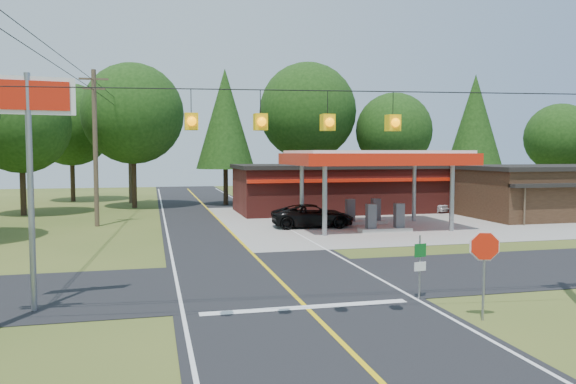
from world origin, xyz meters
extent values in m
plane|color=#3E511C|center=(0.00, 0.00, 0.00)|extent=(120.00, 120.00, 0.00)
cube|color=black|center=(0.00, 0.00, 0.01)|extent=(8.00, 120.00, 0.02)
cube|color=black|center=(0.00, 0.00, 0.01)|extent=(70.00, 7.00, 0.02)
cube|color=yellow|center=(0.00, 0.00, 0.03)|extent=(0.15, 110.00, 0.00)
cylinder|color=gray|center=(5.00, 10.50, 2.10)|extent=(0.28, 0.28, 4.20)
cylinder|color=gray|center=(5.00, 15.50, 2.10)|extent=(0.28, 0.28, 4.20)
cylinder|color=gray|center=(13.00, 10.50, 2.10)|extent=(0.28, 0.28, 4.20)
cylinder|color=gray|center=(13.00, 15.50, 2.10)|extent=(0.28, 0.28, 4.20)
cube|color=red|center=(9.00, 13.00, 4.35)|extent=(10.60, 7.40, 0.70)
cube|color=white|center=(9.00, 13.00, 4.75)|extent=(10.00, 7.00, 0.25)
cube|color=#9E9B93|center=(9.00, 11.20, 0.13)|extent=(3.20, 0.90, 0.22)
cube|color=#3F3F44|center=(8.10, 11.20, 0.95)|extent=(0.55, 0.45, 1.50)
cube|color=#3F3F44|center=(9.90, 11.20, 0.95)|extent=(0.55, 0.45, 1.50)
cube|color=#9E9B93|center=(9.00, 14.80, 0.13)|extent=(3.20, 0.90, 0.22)
cube|color=#3F3F44|center=(8.10, 14.80, 0.95)|extent=(0.55, 0.45, 1.50)
cube|color=#3F3F44|center=(9.90, 14.80, 0.95)|extent=(0.55, 0.45, 1.50)
cube|color=maroon|center=(10.00, 23.00, 1.75)|extent=(16.00, 7.00, 3.50)
cube|color=black|center=(10.00, 23.00, 3.65)|extent=(16.40, 7.40, 0.30)
cube|color=red|center=(10.00, 19.40, 2.70)|extent=(16.00, 0.50, 0.25)
cylinder|color=#473828|center=(-8.00, 18.00, 5.00)|extent=(0.30, 0.30, 10.00)
cube|color=#473828|center=(-8.00, 18.00, 9.40)|extent=(1.80, 0.12, 0.12)
cube|color=#473828|center=(-8.00, 18.00, 8.80)|extent=(1.40, 0.12, 0.12)
cylinder|color=#473828|center=(-6.50, 35.00, 4.75)|extent=(0.30, 0.30, 9.50)
cube|color=yellow|center=(-3.55, -5.70, 5.50)|extent=(0.32, 0.32, 0.42)
cube|color=yellow|center=(-1.85, -5.90, 5.50)|extent=(0.32, 0.32, 0.42)
cube|color=yellow|center=(-0.15, -6.10, 5.50)|extent=(0.32, 0.32, 0.42)
cube|color=yellow|center=(1.55, -6.30, 5.50)|extent=(0.32, 0.32, 0.42)
cylinder|color=#332316|center=(-14.00, 26.00, 1.98)|extent=(0.44, 0.44, 3.96)
sphere|color=black|center=(-14.00, 26.00, 6.82)|extent=(7.26, 7.26, 7.26)
cylinder|color=#332316|center=(-6.00, 30.00, 2.34)|extent=(0.44, 0.44, 4.68)
sphere|color=black|center=(-6.00, 30.00, 8.06)|extent=(8.58, 8.58, 8.58)
cylinder|color=#332316|center=(2.00, 31.00, 2.16)|extent=(0.44, 0.44, 4.32)
cone|color=black|center=(2.00, 31.00, 7.80)|extent=(5.28, 5.28, 9.00)
cylinder|color=#332316|center=(10.00, 32.00, 2.52)|extent=(0.44, 0.44, 5.04)
sphere|color=black|center=(10.00, 32.00, 8.68)|extent=(9.24, 9.24, 9.24)
cylinder|color=#332316|center=(18.00, 30.00, 1.98)|extent=(0.44, 0.44, 3.96)
sphere|color=black|center=(18.00, 30.00, 6.82)|extent=(7.26, 7.26, 7.26)
cylinder|color=#332316|center=(26.00, 29.00, 2.16)|extent=(0.44, 0.44, 4.32)
cone|color=black|center=(26.00, 29.00, 7.80)|extent=(5.28, 5.28, 9.00)
cylinder|color=#332316|center=(34.00, 27.00, 1.80)|extent=(0.44, 0.44, 3.60)
sphere|color=black|center=(34.00, 27.00, 6.20)|extent=(6.60, 6.60, 6.60)
cylinder|color=#332316|center=(-12.00, 38.00, 2.16)|extent=(0.44, 0.44, 4.32)
sphere|color=black|center=(-12.00, 38.00, 7.44)|extent=(7.92, 7.92, 7.92)
imported|color=black|center=(5.37, 14.20, 0.73)|extent=(5.61, 5.61, 1.45)
imported|color=white|center=(17.00, 21.00, 0.62)|extent=(4.88, 4.88, 1.24)
cylinder|color=gray|center=(-8.00, -2.00, 3.53)|extent=(0.18, 0.18, 7.06)
cube|color=white|center=(-8.00, -2.00, 6.40)|extent=(2.61, 0.43, 1.11)
cube|color=red|center=(-8.00, -2.05, 6.40)|extent=(2.29, 0.36, 0.85)
cylinder|color=gray|center=(4.50, -6.00, 1.21)|extent=(0.07, 0.07, 2.42)
cylinder|color=gray|center=(3.80, -3.50, 1.05)|extent=(0.06, 0.06, 2.09)
cube|color=#0C591E|center=(3.80, -3.54, 1.61)|extent=(0.43, 0.10, 0.43)
cube|color=white|center=(3.80, -3.54, 1.09)|extent=(0.43, 0.10, 0.29)
camera|label=1|loc=(-4.52, -19.80, 4.73)|focal=35.00mm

